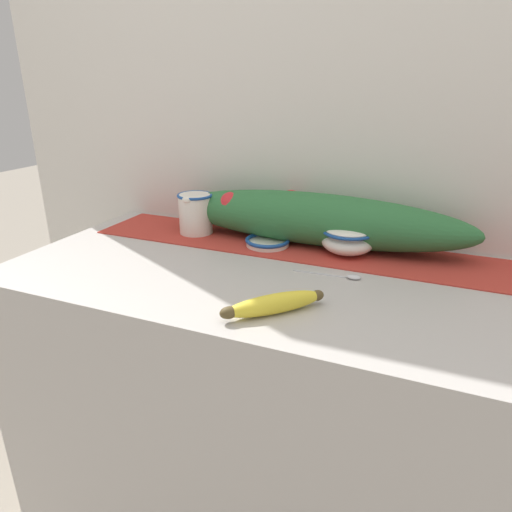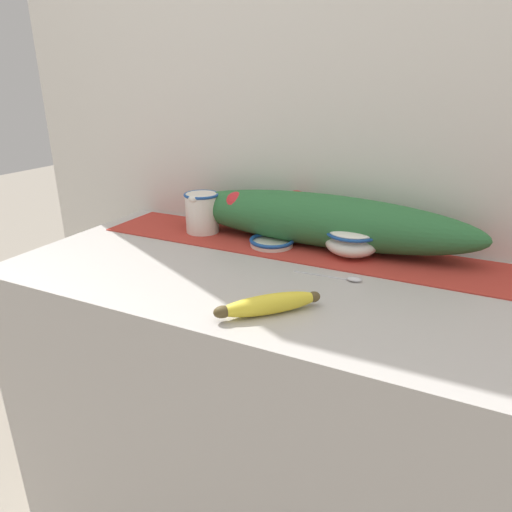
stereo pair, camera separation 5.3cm
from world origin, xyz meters
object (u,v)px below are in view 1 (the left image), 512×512
object	(u,v)px
banana	(274,304)
cream_pitcher	(196,212)
spoon	(348,276)
small_dish	(267,242)
sugar_bowl	(348,238)

from	to	relation	value
banana	cream_pitcher	bearing A→B (deg)	135.58
cream_pitcher	spoon	bearing A→B (deg)	-17.77
cream_pitcher	small_dish	distance (m)	0.24
spoon	banana	bearing A→B (deg)	-116.66
small_dish	cream_pitcher	bearing A→B (deg)	173.82
cream_pitcher	sugar_bowl	size ratio (longest dim) A/B	0.91
banana	small_dish	bearing A→B (deg)	113.21
spoon	sugar_bowl	bearing A→B (deg)	99.91
small_dish	banana	xyz separation A→B (m)	(0.15, -0.35, 0.01)
small_dish	sugar_bowl	bearing A→B (deg)	6.39
small_dish	spoon	world-z (taller)	small_dish
cream_pitcher	sugar_bowl	xyz separation A→B (m)	(0.45, -0.00, -0.02)
cream_pitcher	sugar_bowl	bearing A→B (deg)	-0.20
small_dish	spoon	bearing A→B (deg)	-27.52
small_dish	banana	bearing A→B (deg)	-66.79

